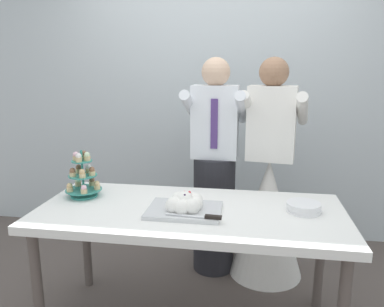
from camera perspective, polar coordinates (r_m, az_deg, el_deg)
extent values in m
cube|color=silver|center=(3.53, 3.63, 10.72)|extent=(5.20, 0.10, 2.90)
cube|color=white|center=(2.24, -0.32, -8.99)|extent=(1.80, 0.80, 0.05)
cylinder|color=#564C47|center=(2.42, -22.37, -18.56)|extent=(0.06, 0.06, 0.72)
cylinder|color=#564C47|center=(2.91, -15.74, -12.45)|extent=(0.06, 0.06, 0.72)
cylinder|color=#564C47|center=(2.71, 18.85, -14.65)|extent=(0.06, 0.06, 0.72)
cylinder|color=teal|center=(2.54, -16.04, -6.11)|extent=(0.17, 0.17, 0.01)
cylinder|color=teal|center=(2.49, -16.25, -2.93)|extent=(0.01, 0.01, 0.31)
cylinder|color=teal|center=(2.52, -16.10, -5.28)|extent=(0.23, 0.23, 0.01)
cylinder|color=#D1B784|center=(2.49, -14.21, -4.97)|extent=(0.04, 0.04, 0.03)
sphere|color=#D6B27A|center=(2.49, -14.24, -4.44)|extent=(0.04, 0.04, 0.04)
cylinder|color=#D1B784|center=(2.58, -14.90, -4.39)|extent=(0.04, 0.04, 0.03)
sphere|color=brown|center=(2.58, -14.93, -3.88)|extent=(0.04, 0.04, 0.04)
cylinder|color=#D1B784|center=(2.60, -16.88, -4.43)|extent=(0.04, 0.04, 0.03)
sphere|color=beige|center=(2.59, -16.91, -3.92)|extent=(0.04, 0.04, 0.04)
cylinder|color=#D1B784|center=(2.50, -18.04, -5.19)|extent=(0.04, 0.04, 0.03)
sphere|color=#D6B27A|center=(2.49, -18.08, -4.67)|extent=(0.04, 0.04, 0.04)
cylinder|color=#D1B784|center=(2.44, -16.06, -5.52)|extent=(0.04, 0.04, 0.03)
sphere|color=#EAB7C6|center=(2.43, -16.10, -4.98)|extent=(0.04, 0.04, 0.04)
cylinder|color=teal|center=(2.50, -16.23, -3.20)|extent=(0.18, 0.18, 0.01)
cylinder|color=#D1B784|center=(2.47, -14.92, -2.88)|extent=(0.04, 0.04, 0.03)
sphere|color=brown|center=(2.46, -14.95, -2.35)|extent=(0.04, 0.04, 0.04)
cylinder|color=#D1B784|center=(2.54, -15.40, -2.49)|extent=(0.04, 0.04, 0.03)
sphere|color=white|center=(2.53, -15.43, -1.96)|extent=(0.04, 0.04, 0.04)
cylinder|color=#D1B784|center=(2.55, -16.79, -2.52)|extent=(0.04, 0.04, 0.03)
sphere|color=brown|center=(2.54, -16.83, -2.00)|extent=(0.04, 0.04, 0.04)
cylinder|color=#D1B784|center=(2.48, -17.64, -3.02)|extent=(0.04, 0.04, 0.03)
sphere|color=brown|center=(2.47, -17.67, -2.48)|extent=(0.04, 0.04, 0.04)
cylinder|color=#D1B784|center=(2.43, -16.29, -3.22)|extent=(0.04, 0.04, 0.03)
sphere|color=#D6B27A|center=(2.43, -16.33, -2.68)|extent=(0.04, 0.04, 0.04)
cylinder|color=teal|center=(2.47, -16.37, -1.09)|extent=(0.13, 0.13, 0.01)
cylinder|color=#D1B784|center=(2.46, -15.59, -0.73)|extent=(0.04, 0.04, 0.03)
sphere|color=beige|center=(2.45, -15.62, -0.18)|extent=(0.04, 0.04, 0.04)
cylinder|color=#D1B784|center=(2.50, -16.05, -0.51)|extent=(0.04, 0.04, 0.03)
sphere|color=brown|center=(2.50, -16.08, 0.02)|extent=(0.04, 0.04, 0.04)
cylinder|color=#D1B784|center=(2.48, -17.18, -0.68)|extent=(0.04, 0.04, 0.03)
sphere|color=#EAB7C6|center=(2.48, -17.22, -0.14)|extent=(0.04, 0.04, 0.04)
cylinder|color=#D1B784|center=(2.44, -16.79, -0.91)|extent=(0.04, 0.04, 0.03)
sphere|color=white|center=(2.43, -16.83, -0.36)|extent=(0.04, 0.04, 0.04)
cube|color=silver|center=(2.18, -1.17, -8.59)|extent=(0.42, 0.31, 0.02)
sphere|color=white|center=(2.16, 0.52, -7.66)|extent=(0.09, 0.09, 0.09)
sphere|color=white|center=(2.21, 0.44, -7.11)|extent=(0.09, 0.09, 0.09)
sphere|color=white|center=(2.24, -0.82, -6.87)|extent=(0.09, 0.09, 0.09)
sphere|color=white|center=(2.21, -1.99, -7.06)|extent=(0.10, 0.10, 0.10)
sphere|color=white|center=(2.17, -2.26, -7.48)|extent=(0.09, 0.09, 0.09)
sphere|color=white|center=(2.13, -2.77, -7.85)|extent=(0.10, 0.10, 0.10)
sphere|color=white|center=(2.10, -1.51, -8.17)|extent=(0.09, 0.09, 0.09)
sphere|color=white|center=(2.11, -0.03, -8.06)|extent=(0.09, 0.09, 0.09)
sphere|color=white|center=(2.16, -1.17, -7.19)|extent=(0.11, 0.11, 0.11)
sphere|color=#2D1938|center=(2.14, -1.55, -6.57)|extent=(0.02, 0.02, 0.02)
sphere|color=#DB474C|center=(2.19, -0.39, -5.92)|extent=(0.02, 0.02, 0.02)
sphere|color=#DB474C|center=(2.18, -1.15, -5.92)|extent=(0.02, 0.02, 0.02)
sphere|color=#2D1938|center=(2.12, -1.12, -6.39)|extent=(0.02, 0.02, 0.02)
cube|color=silver|center=(2.07, -0.91, -9.39)|extent=(0.23, 0.04, 0.00)
cube|color=black|center=(2.03, 3.24, -9.60)|extent=(0.09, 0.03, 0.02)
cylinder|color=white|center=(2.28, 16.53, -8.34)|extent=(0.19, 0.19, 0.01)
cylinder|color=white|center=(2.28, 16.67, -8.03)|extent=(0.19, 0.19, 0.01)
cylinder|color=white|center=(2.28, 16.54, -7.78)|extent=(0.19, 0.19, 0.01)
cylinder|color=white|center=(2.27, 16.58, -7.55)|extent=(0.19, 0.19, 0.01)
cylinder|color=white|center=(2.26, 16.57, -7.31)|extent=(0.19, 0.19, 0.01)
cylinder|color=#232328|center=(3.00, 3.34, -9.14)|extent=(0.32, 0.32, 0.92)
cube|color=white|center=(2.81, 3.53, 4.80)|extent=(0.35, 0.21, 0.54)
sphere|color=#D8B293|center=(2.78, 3.64, 12.25)|extent=(0.21, 0.21, 0.21)
cylinder|color=white|center=(2.82, -0.21, 7.08)|extent=(0.09, 0.49, 0.28)
cylinder|color=white|center=(2.78, 7.56, 6.86)|extent=(0.09, 0.49, 0.28)
cube|color=#4C3372|center=(2.70, 3.38, 4.48)|extent=(0.05, 0.01, 0.36)
cone|color=white|center=(2.98, 11.31, -9.54)|extent=(0.56, 0.56, 0.92)
cube|color=white|center=(2.79, 11.98, 4.47)|extent=(0.37, 0.25, 0.54)
sphere|color=#997054|center=(2.76, 12.34, 11.98)|extent=(0.21, 0.21, 0.21)
cylinder|color=white|center=(2.80, 8.57, 6.88)|extent=(0.15, 0.49, 0.28)
cylinder|color=white|center=(2.76, 16.41, 6.42)|extent=(0.15, 0.49, 0.28)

